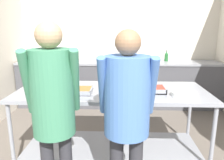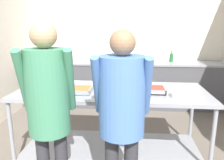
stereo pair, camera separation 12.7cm
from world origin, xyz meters
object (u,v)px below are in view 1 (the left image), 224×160
at_px(guest_serving_left, 53,102).
at_px(water_bottle, 166,56).
at_px(sauce_pan, 112,94).
at_px(plate_stack, 184,94).
at_px(serving_tray_vegetables, 149,89).
at_px(serving_tray_roast, 71,91).
at_px(broccoli_bowl, 44,85).
at_px(guest_serving_right, 127,105).

distance_m(guest_serving_left, water_bottle, 3.25).
bearing_deg(sauce_pan, plate_stack, 5.91).
relative_size(sauce_pan, serving_tray_vegetables, 1.04).
bearing_deg(serving_tray_vegetables, serving_tray_roast, -174.15).
relative_size(broccoli_bowl, guest_serving_left, 0.12).
distance_m(serving_tray_vegetables, water_bottle, 2.15).
xyz_separation_m(guest_serving_left, water_bottle, (1.50, 2.89, 0.00)).
bearing_deg(plate_stack, serving_tray_vegetables, 154.31).
distance_m(sauce_pan, serving_tray_vegetables, 0.49).
bearing_deg(serving_tray_roast, guest_serving_right, -46.38).
height_order(sauce_pan, plate_stack, sauce_pan).
relative_size(serving_tray_vegetables, water_bottle, 1.72).
bearing_deg(plate_stack, sauce_pan, -174.09).
height_order(serving_tray_roast, serving_tray_vegetables, same).
xyz_separation_m(serving_tray_roast, guest_serving_left, (0.02, -0.74, 0.12)).
bearing_deg(sauce_pan, water_bottle, 65.79).
relative_size(sauce_pan, guest_serving_right, 0.25).
relative_size(sauce_pan, guest_serving_left, 0.24).
distance_m(serving_tray_vegetables, guest_serving_left, 1.22).
xyz_separation_m(broccoli_bowl, water_bottle, (1.90, 1.95, 0.11)).
bearing_deg(guest_serving_left, serving_tray_roast, 91.63).
xyz_separation_m(broccoli_bowl, sauce_pan, (0.86, -0.37, -0.00)).
xyz_separation_m(serving_tray_vegetables, guest_serving_left, (-0.88, -0.83, 0.12)).
bearing_deg(guest_serving_left, serving_tray_vegetables, 43.32).
bearing_deg(sauce_pan, serving_tray_roast, 160.92).
distance_m(sauce_pan, guest_serving_right, 0.51).
relative_size(plate_stack, guest_serving_left, 0.17).
relative_size(broccoli_bowl, sauce_pan, 0.51).
distance_m(serving_tray_roast, serving_tray_vegetables, 0.91).
xyz_separation_m(sauce_pan, water_bottle, (1.04, 2.31, 0.12)).
xyz_separation_m(serving_tray_roast, plate_stack, (1.27, -0.08, -0.00)).
height_order(broccoli_bowl, sauce_pan, broccoli_bowl).
bearing_deg(plate_stack, broccoli_bowl, 170.13).
bearing_deg(guest_serving_right, guest_serving_left, -172.21).
relative_size(broccoli_bowl, guest_serving_right, 0.12).
relative_size(broccoli_bowl, water_bottle, 0.91).
xyz_separation_m(sauce_pan, serving_tray_vegetables, (0.42, 0.26, -0.01)).
distance_m(serving_tray_roast, sauce_pan, 0.51).
bearing_deg(guest_serving_right, plate_stack, 41.59).
height_order(guest_serving_left, guest_serving_right, guest_serving_left).
xyz_separation_m(guest_serving_left, guest_serving_right, (0.60, 0.08, -0.05)).
relative_size(serving_tray_roast, serving_tray_vegetables, 1.27).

